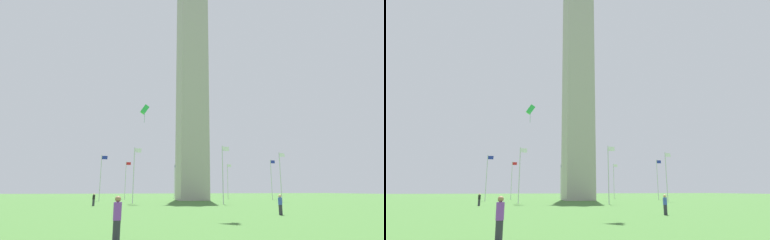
# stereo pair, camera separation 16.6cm
# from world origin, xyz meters

# --- Properties ---
(ground_plane) EXTENTS (260.00, 260.00, 0.00)m
(ground_plane) POSITION_xyz_m (0.00, 0.00, 0.00)
(ground_plane) COLOR #3D6B2D
(obelisk_monument) EXTENTS (5.72, 5.72, 51.96)m
(obelisk_monument) POSITION_xyz_m (0.00, 0.00, 25.98)
(obelisk_monument) COLOR #A8A399
(obelisk_monument) RESTS_ON ground
(flagpole_n) EXTENTS (1.12, 0.14, 8.38)m
(flagpole_n) POSITION_xyz_m (17.59, 0.00, 4.58)
(flagpole_n) COLOR silver
(flagpole_n) RESTS_ON ground
(flagpole_ne) EXTENTS (1.12, 0.14, 8.38)m
(flagpole_ne) POSITION_xyz_m (12.46, 12.40, 4.58)
(flagpole_ne) COLOR silver
(flagpole_ne) RESTS_ON ground
(flagpole_e) EXTENTS (1.12, 0.14, 8.38)m
(flagpole_e) POSITION_xyz_m (0.06, 17.53, 4.58)
(flagpole_e) COLOR silver
(flagpole_e) RESTS_ON ground
(flagpole_se) EXTENTS (1.12, 0.14, 8.38)m
(flagpole_se) POSITION_xyz_m (-12.34, 12.40, 4.58)
(flagpole_se) COLOR silver
(flagpole_se) RESTS_ON ground
(flagpole_s) EXTENTS (1.12, 0.14, 8.38)m
(flagpole_s) POSITION_xyz_m (-17.48, 0.00, 4.58)
(flagpole_s) COLOR silver
(flagpole_s) RESTS_ON ground
(flagpole_sw) EXTENTS (1.12, 0.14, 8.38)m
(flagpole_sw) POSITION_xyz_m (-12.34, -12.40, 4.58)
(flagpole_sw) COLOR silver
(flagpole_sw) RESTS_ON ground
(flagpole_w) EXTENTS (1.12, 0.14, 8.38)m
(flagpole_w) POSITION_xyz_m (0.06, -17.53, 4.58)
(flagpole_w) COLOR silver
(flagpole_w) RESTS_ON ground
(flagpole_nw) EXTENTS (1.12, 0.14, 8.38)m
(flagpole_nw) POSITION_xyz_m (12.46, -12.40, 4.58)
(flagpole_nw) COLOR silver
(flagpole_nw) RESTS_ON ground
(person_black_shirt) EXTENTS (0.32, 0.32, 1.59)m
(person_black_shirt) POSITION_xyz_m (-17.67, -17.82, 0.79)
(person_black_shirt) COLOR #2D2D38
(person_black_shirt) RESTS_ON ground
(person_purple_shirt) EXTENTS (0.32, 0.32, 1.73)m
(person_purple_shirt) POSITION_xyz_m (-15.46, -47.07, 0.86)
(person_purple_shirt) COLOR #2D2D38
(person_purple_shirt) RESTS_ON ground
(person_blue_shirt) EXTENTS (0.32, 0.32, 1.61)m
(person_blue_shirt) POSITION_xyz_m (-2.35, -36.96, 0.80)
(person_blue_shirt) COLOR #2D2D38
(person_blue_shirt) RESTS_ON ground
(kite_green_box) EXTENTS (1.48, 0.89, 3.01)m
(kite_green_box) POSITION_xyz_m (-10.95, -11.19, 14.83)
(kite_green_box) COLOR green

